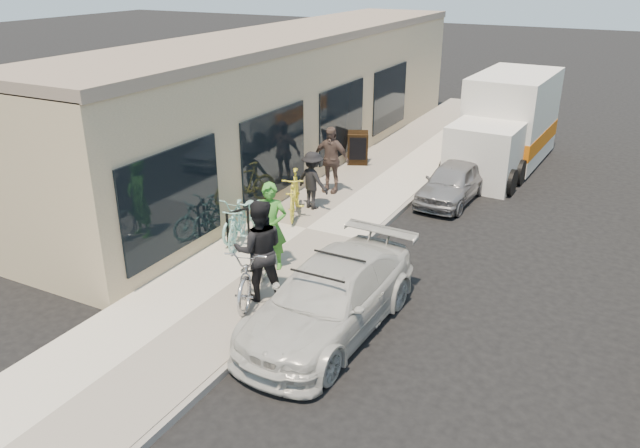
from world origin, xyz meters
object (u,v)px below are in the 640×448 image
at_px(woman_rider, 271,226).
at_px(cruiser_bike_a, 237,224).
at_px(moving_truck, 506,126).
at_px(cruiser_bike_c, 294,194).
at_px(tandem_bike, 255,268).
at_px(bike_rack, 238,224).
at_px(sandwich_board, 358,149).
at_px(sedan_silver, 452,182).
at_px(sedan_white, 330,298).
at_px(bystander_b, 331,159).
at_px(bystander_a, 313,180).
at_px(man_standing, 259,250).
at_px(cruiser_bike_b, 245,215).

xyz_separation_m(woman_rider, cruiser_bike_a, (-1.33, 0.66, -0.46)).
bearing_deg(moving_truck, cruiser_bike_c, -113.91).
bearing_deg(tandem_bike, bike_rack, 114.28).
distance_m(sandwich_board, moving_truck, 4.86).
height_order(moving_truck, woman_rider, moving_truck).
bearing_deg(sedan_silver, sedan_white, -87.16).
height_order(tandem_bike, bystander_b, bystander_b).
bearing_deg(moving_truck, cruiser_bike_a, -109.86).
bearing_deg(sedan_silver, sandwich_board, 161.42).
xyz_separation_m(moving_truck, bystander_a, (-3.48, -6.68, -0.37)).
bearing_deg(cruiser_bike_a, tandem_bike, -67.98).
distance_m(man_standing, cruiser_bike_c, 4.31).
relative_size(tandem_bike, bystander_a, 1.47).
bearing_deg(bystander_b, sedan_silver, 19.16).
bearing_deg(sedan_white, bike_rack, 151.59).
height_order(woman_rider, man_standing, man_standing).
bearing_deg(bike_rack, tandem_bike, -47.49).
xyz_separation_m(bike_rack, man_standing, (1.78, -1.82, 0.49)).
relative_size(sedan_white, woman_rider, 2.40).
distance_m(sandwich_board, woman_rider, 7.58).
relative_size(bystander_a, bystander_b, 0.82).
bearing_deg(cruiser_bike_a, moving_truck, 46.65).
bearing_deg(sandwich_board, sedan_silver, -45.88).
bearing_deg(sedan_white, cruiser_bike_b, 146.89).
relative_size(cruiser_bike_b, cruiser_bike_c, 1.02).
xyz_separation_m(sandwich_board, sedan_white, (3.49, -8.84, -0.05)).
relative_size(sedan_white, tandem_bike, 2.01).
bearing_deg(bystander_a, woman_rider, 120.76).
height_order(cruiser_bike_c, bystander_a, bystander_a).
relative_size(cruiser_bike_b, bystander_a, 1.26).
distance_m(sandwich_board, cruiser_bike_b, 6.29).
height_order(woman_rider, bystander_b, woman_rider).
distance_m(tandem_bike, man_standing, 0.42).
relative_size(tandem_bike, woman_rider, 1.19).
distance_m(sandwich_board, bystander_b, 2.65).
bearing_deg(woman_rider, cruiser_bike_c, 91.90).
bearing_deg(sandwich_board, tandem_bike, -102.75).
bearing_deg(cruiser_bike_b, bystander_b, 79.94).
height_order(sandwich_board, sedan_silver, sandwich_board).
height_order(sandwich_board, cruiser_bike_a, sandwich_board).
bearing_deg(bystander_b, moving_truck, 53.34).
relative_size(moving_truck, bystander_a, 3.90).
relative_size(sedan_silver, woman_rider, 1.69).
height_order(man_standing, cruiser_bike_b, man_standing).
bearing_deg(sandwich_board, bystander_b, -106.86).
bearing_deg(sandwich_board, moving_truck, 9.62).
xyz_separation_m(moving_truck, cruiser_bike_b, (-4.05, -8.99, -0.62)).
distance_m(cruiser_bike_c, bystander_a, 0.69).
bearing_deg(cruiser_bike_c, moving_truck, 39.23).
height_order(bike_rack, moving_truck, moving_truck).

